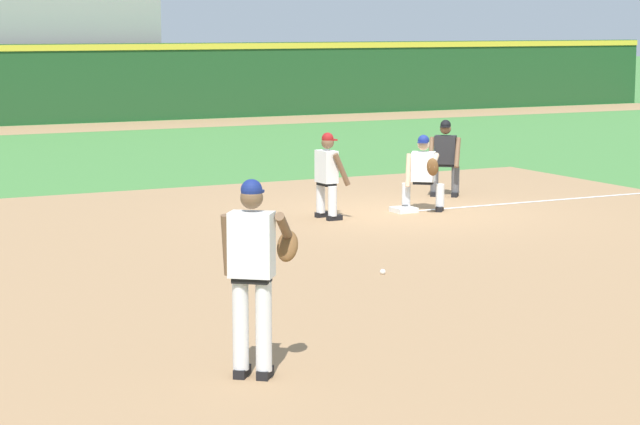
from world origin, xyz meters
name	(u,v)px	position (x,y,z in m)	size (l,w,h in m)	color
ground_plane	(404,212)	(0.00, 0.00, 0.00)	(160.00, 160.00, 0.00)	#47843D
infield_dirt_patch	(351,270)	(-3.25, -4.11, 0.00)	(18.00, 18.00, 0.01)	#A87F56
warning_track_strip	(80,128)	(0.00, 20.00, 0.00)	(48.00, 3.20, 0.01)	#A87F56
first_base_bag	(404,210)	(0.00, 0.00, 0.04)	(0.38, 0.38, 0.09)	white
baseball	(383,272)	(-3.03, -4.57, 0.04)	(0.07, 0.07, 0.07)	white
pitcher	(254,266)	(-6.47, -8.20, 1.06)	(0.85, 0.54, 1.86)	black
first_baseman	(424,170)	(0.37, -0.05, 0.73)	(0.71, 1.09, 1.34)	black
baserunner	(327,172)	(-1.53, -0.07, 0.79)	(0.45, 0.60, 1.46)	black
umpire	(445,155)	(1.73, 1.39, 0.79)	(0.68, 0.66, 1.46)	black
outfield_wall	(62,81)	(0.00, 22.00, 1.39)	(48.00, 0.54, 2.60)	#1E4C23
stadium_seating_block	(42,54)	(0.00, 24.47, 2.20)	(7.52, 3.35, 4.35)	gray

